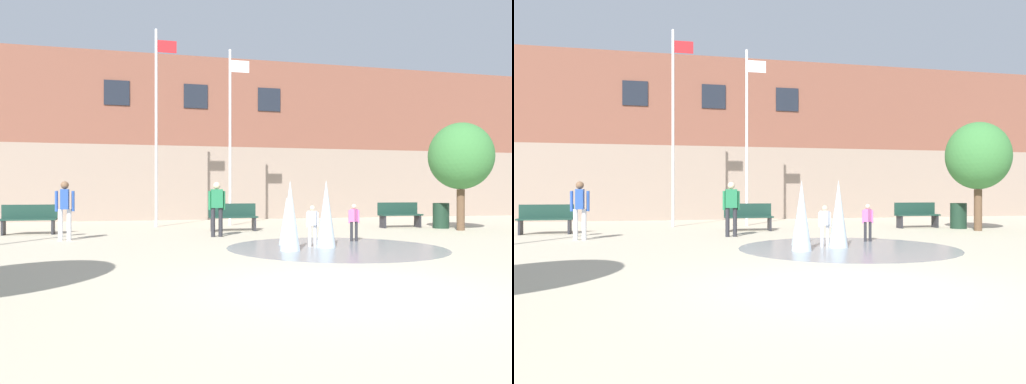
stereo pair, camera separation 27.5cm
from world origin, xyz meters
TOP-DOWN VIEW (x-y plane):
  - ground_plane at (0.00, 0.00)m, footprint 100.00×100.00m
  - library_building at (0.00, 19.59)m, footprint 36.00×6.05m
  - splash_fountain at (1.19, 4.60)m, footprint 5.09×5.09m
  - park_bench_left_of_flagpoles at (-5.89, 10.08)m, footprint 1.60×0.44m
  - park_bench_center at (0.41, 9.88)m, footprint 1.60×0.44m
  - park_bench_far_right at (6.59, 9.97)m, footprint 1.60×0.44m
  - adult_near_bench at (-4.59, 7.88)m, footprint 0.50×0.34m
  - adult_in_red at (-0.45, 7.94)m, footprint 0.50×0.22m
  - child_with_pink_shirt at (1.33, 4.84)m, footprint 0.31×0.23m
  - child_running at (2.84, 5.78)m, footprint 0.31×0.23m
  - flagpole_left at (-1.94, 12.47)m, footprint 0.80×0.10m
  - flagpole_right at (0.85, 12.47)m, footprint 0.80×0.10m
  - trash_can at (7.86, 9.31)m, footprint 0.56×0.56m
  - street_tree_near_building at (7.92, 8.30)m, footprint 2.11×2.11m

SIDE VIEW (x-z plane):
  - ground_plane at x=0.00m, z-range 0.00..0.00m
  - trash_can at x=7.86m, z-range 0.00..0.90m
  - park_bench_left_of_flagpoles at x=-5.89m, z-range 0.02..0.93m
  - park_bench_center at x=0.41m, z-range 0.02..0.93m
  - park_bench_far_right at x=6.59m, z-range 0.02..0.93m
  - child_with_pink_shirt at x=1.33m, z-range 0.09..1.07m
  - child_running at x=2.84m, z-range 0.09..1.07m
  - splash_fountain at x=1.19m, z-range -0.20..1.39m
  - adult_near_bench at x=-4.59m, z-range 0.14..1.73m
  - adult_in_red at x=-0.45m, z-range 0.14..1.73m
  - street_tree_near_building at x=7.92m, z-range 0.68..4.31m
  - flagpole_right at x=0.85m, z-range 0.23..6.99m
  - library_building at x=0.00m, z-range 0.00..7.55m
  - flagpole_left at x=-1.94m, z-range 0.24..7.57m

